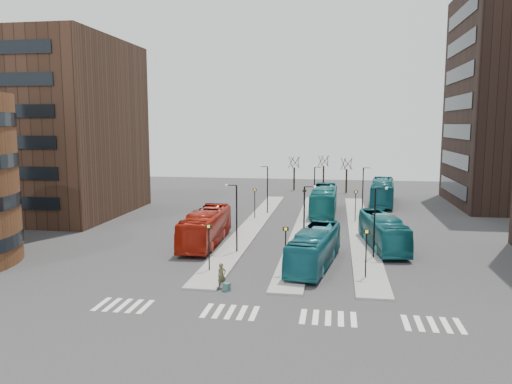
# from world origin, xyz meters

# --- Properties ---
(ground) EXTENTS (160.00, 160.00, 0.00)m
(ground) POSITION_xyz_m (0.00, 0.00, 0.00)
(ground) COLOR #2C2C2F
(ground) RESTS_ON ground
(island_left) EXTENTS (2.50, 45.00, 0.15)m
(island_left) POSITION_xyz_m (-4.00, 30.00, 0.07)
(island_left) COLOR gray
(island_left) RESTS_ON ground
(island_mid) EXTENTS (2.50, 45.00, 0.15)m
(island_mid) POSITION_xyz_m (2.00, 30.00, 0.07)
(island_mid) COLOR gray
(island_mid) RESTS_ON ground
(island_right) EXTENTS (2.50, 45.00, 0.15)m
(island_right) POSITION_xyz_m (8.00, 30.00, 0.07)
(island_right) COLOR gray
(island_right) RESTS_ON ground
(suitcase) EXTENTS (0.56, 0.51, 0.57)m
(suitcase) POSITION_xyz_m (-2.08, 7.80, 0.28)
(suitcase) COLOR navy
(suitcase) RESTS_ON ground
(red_bus) EXTENTS (3.06, 11.89, 3.29)m
(red_bus) POSITION_xyz_m (-7.04, 20.92, 1.65)
(red_bus) COLOR #A21A0C
(red_bus) RESTS_ON ground
(teal_bus_a) EXTENTS (4.22, 11.27, 3.07)m
(teal_bus_a) POSITION_xyz_m (3.67, 14.93, 1.53)
(teal_bus_a) COLOR #155D6B
(teal_bus_a) RESTS_ON ground
(teal_bus_b) EXTENTS (3.23, 12.88, 3.57)m
(teal_bus_b) POSITION_xyz_m (3.80, 39.10, 1.79)
(teal_bus_b) COLOR #166E70
(teal_bus_b) RESTS_ON ground
(teal_bus_c) EXTENTS (4.10, 11.26, 3.07)m
(teal_bus_c) POSITION_xyz_m (9.72, 22.18, 1.53)
(teal_bus_c) COLOR #146068
(teal_bus_c) RESTS_ON ground
(teal_bus_d) EXTENTS (4.33, 13.24, 3.62)m
(teal_bus_d) POSITION_xyz_m (11.91, 48.31, 1.81)
(teal_bus_d) COLOR #15616D
(teal_bus_d) RESTS_ON ground
(traveller) EXTENTS (0.79, 0.77, 1.83)m
(traveller) POSITION_xyz_m (-2.52, 8.27, 0.91)
(traveller) COLOR #4B492D
(traveller) RESTS_ON ground
(commuter_a) EXTENTS (0.84, 0.66, 1.70)m
(commuter_a) POSITION_xyz_m (-6.90, 19.43, 0.85)
(commuter_a) COLOR black
(commuter_a) RESTS_ON ground
(commuter_b) EXTENTS (0.50, 1.03, 1.71)m
(commuter_b) POSITION_xyz_m (3.54, 13.57, 0.86)
(commuter_b) COLOR black
(commuter_b) RESTS_ON ground
(commuter_c) EXTENTS (0.89, 1.12, 1.51)m
(commuter_c) POSITION_xyz_m (3.95, 14.53, 0.76)
(commuter_c) COLOR black
(commuter_c) RESTS_ON ground
(crosswalk_stripes) EXTENTS (22.35, 2.40, 0.01)m
(crosswalk_stripes) POSITION_xyz_m (1.75, 4.00, 0.01)
(crosswalk_stripes) COLOR silver
(crosswalk_stripes) RESTS_ON ground
(office_block) EXTENTS (25.00, 20.12, 22.00)m
(office_block) POSITION_xyz_m (-34.00, 33.98, 11.00)
(office_block) COLOR #40291D
(office_block) RESTS_ON ground
(sign_poles) EXTENTS (12.45, 22.12, 3.65)m
(sign_poles) POSITION_xyz_m (1.60, 23.00, 2.41)
(sign_poles) COLOR black
(sign_poles) RESTS_ON ground
(lamp_posts) EXTENTS (14.04, 20.24, 6.12)m
(lamp_posts) POSITION_xyz_m (2.64, 28.00, 3.58)
(lamp_posts) COLOR black
(lamp_posts) RESTS_ON ground
(bare_trees) EXTENTS (10.97, 8.14, 5.90)m
(bare_trees) POSITION_xyz_m (2.67, 62.67, 2.72)
(bare_trees) COLOR black
(bare_trees) RESTS_ON ground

